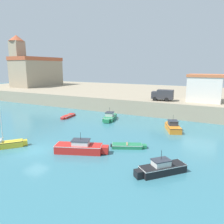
{
  "coord_description": "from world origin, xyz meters",
  "views": [
    {
      "loc": [
        19.53,
        -17.64,
        9.91
      ],
      "look_at": [
        2.22,
        15.8,
        2.0
      ],
      "focal_mm": 35.0,
      "sensor_mm": 36.0,
      "label": 1
    }
  ],
  "objects_px": {
    "sailboat_yellow_0": "(0,145)",
    "dinghy_red_3": "(68,116)",
    "dinghy_green_1": "(128,146)",
    "motorboat_green_4": "(110,117)",
    "motorboat_black_6": "(161,168)",
    "motorboat_red_5": "(80,148)",
    "motorboat_orange_2": "(173,127)",
    "truck_on_quay": "(163,95)",
    "church": "(34,70)",
    "harbor_shed_mid_row": "(205,88)"
  },
  "relations": [
    {
      "from": "motorboat_orange_2",
      "to": "truck_on_quay",
      "type": "height_order",
      "value": "truck_on_quay"
    },
    {
      "from": "dinghy_green_1",
      "to": "motorboat_green_4",
      "type": "distance_m",
      "value": 14.68
    },
    {
      "from": "motorboat_red_5",
      "to": "motorboat_green_4",
      "type": "bearing_deg",
      "value": 105.85
    },
    {
      "from": "dinghy_green_1",
      "to": "dinghy_red_3",
      "type": "distance_m",
      "value": 19.69
    },
    {
      "from": "motorboat_orange_2",
      "to": "motorboat_red_5",
      "type": "bearing_deg",
      "value": -118.5
    },
    {
      "from": "motorboat_red_5",
      "to": "motorboat_black_6",
      "type": "xyz_separation_m",
      "value": [
        9.75,
        -0.71,
        -0.08
      ]
    },
    {
      "from": "harbor_shed_mid_row",
      "to": "truck_on_quay",
      "type": "height_order",
      "value": "harbor_shed_mid_row"
    },
    {
      "from": "truck_on_quay",
      "to": "sailboat_yellow_0",
      "type": "bearing_deg",
      "value": -114.54
    },
    {
      "from": "motorboat_black_6",
      "to": "truck_on_quay",
      "type": "bearing_deg",
      "value": 104.63
    },
    {
      "from": "harbor_shed_mid_row",
      "to": "truck_on_quay",
      "type": "bearing_deg",
      "value": -160.49
    },
    {
      "from": "sailboat_yellow_0",
      "to": "church",
      "type": "relative_size",
      "value": 0.31
    },
    {
      "from": "motorboat_black_6",
      "to": "dinghy_green_1",
      "type": "bearing_deg",
      "value": 139.23
    },
    {
      "from": "harbor_shed_mid_row",
      "to": "truck_on_quay",
      "type": "relative_size",
      "value": 1.44
    },
    {
      "from": "dinghy_green_1",
      "to": "motorboat_black_6",
      "type": "height_order",
      "value": "motorboat_black_6"
    },
    {
      "from": "motorboat_orange_2",
      "to": "dinghy_red_3",
      "type": "bearing_deg",
      "value": -179.03
    },
    {
      "from": "church",
      "to": "motorboat_red_5",
      "type": "bearing_deg",
      "value": -38.95
    },
    {
      "from": "harbor_shed_mid_row",
      "to": "dinghy_green_1",
      "type": "bearing_deg",
      "value": -105.62
    },
    {
      "from": "motorboat_orange_2",
      "to": "dinghy_red_3",
      "type": "relative_size",
      "value": 1.17
    },
    {
      "from": "sailboat_yellow_0",
      "to": "harbor_shed_mid_row",
      "type": "bearing_deg",
      "value": 56.35
    },
    {
      "from": "church",
      "to": "dinghy_green_1",
      "type": "bearing_deg",
      "value": -33.47
    },
    {
      "from": "sailboat_yellow_0",
      "to": "dinghy_red_3",
      "type": "bearing_deg",
      "value": 100.72
    },
    {
      "from": "dinghy_red_3",
      "to": "motorboat_red_5",
      "type": "relative_size",
      "value": 0.7
    },
    {
      "from": "motorboat_green_4",
      "to": "church",
      "type": "relative_size",
      "value": 0.32
    },
    {
      "from": "dinghy_red_3",
      "to": "motorboat_green_4",
      "type": "bearing_deg",
      "value": 13.32
    },
    {
      "from": "dinghy_green_1",
      "to": "motorboat_black_6",
      "type": "xyz_separation_m",
      "value": [
        5.39,
        -4.65,
        0.27
      ]
    },
    {
      "from": "motorboat_red_5",
      "to": "harbor_shed_mid_row",
      "type": "height_order",
      "value": "harbor_shed_mid_row"
    },
    {
      "from": "sailboat_yellow_0",
      "to": "harbor_shed_mid_row",
      "type": "relative_size",
      "value": 0.82
    },
    {
      "from": "dinghy_green_1",
      "to": "motorboat_green_4",
      "type": "xyz_separation_m",
      "value": [
        -8.8,
        11.74,
        0.27
      ]
    },
    {
      "from": "sailboat_yellow_0",
      "to": "dinghy_green_1",
      "type": "xyz_separation_m",
      "value": [
        13.84,
        7.39,
        -0.21
      ]
    },
    {
      "from": "dinghy_green_1",
      "to": "motorboat_green_4",
      "type": "relative_size",
      "value": 0.77
    },
    {
      "from": "motorboat_orange_2",
      "to": "harbor_shed_mid_row",
      "type": "relative_size",
      "value": 0.8
    },
    {
      "from": "dinghy_green_1",
      "to": "motorboat_orange_2",
      "type": "bearing_deg",
      "value": 72.05
    },
    {
      "from": "dinghy_green_1",
      "to": "motorboat_orange_2",
      "type": "xyz_separation_m",
      "value": [
        3.28,
        10.12,
        0.33
      ]
    },
    {
      "from": "sailboat_yellow_0",
      "to": "motorboat_green_4",
      "type": "distance_m",
      "value": 19.78
    },
    {
      "from": "motorboat_green_4",
      "to": "harbor_shed_mid_row",
      "type": "height_order",
      "value": "harbor_shed_mid_row"
    },
    {
      "from": "motorboat_orange_2",
      "to": "motorboat_red_5",
      "type": "relative_size",
      "value": 0.82
    },
    {
      "from": "motorboat_black_6",
      "to": "church",
      "type": "relative_size",
      "value": 0.26
    },
    {
      "from": "sailboat_yellow_0",
      "to": "dinghy_green_1",
      "type": "distance_m",
      "value": 15.69
    },
    {
      "from": "dinghy_red_3",
      "to": "dinghy_green_1",
      "type": "bearing_deg",
      "value": -29.77
    },
    {
      "from": "sailboat_yellow_0",
      "to": "dinghy_red_3",
      "type": "xyz_separation_m",
      "value": [
        -3.25,
        17.17,
        -0.22
      ]
    },
    {
      "from": "church",
      "to": "harbor_shed_mid_row",
      "type": "distance_m",
      "value": 58.08
    },
    {
      "from": "church",
      "to": "truck_on_quay",
      "type": "xyz_separation_m",
      "value": [
        49.46,
        -13.04,
        -4.53
      ]
    },
    {
      "from": "dinghy_red_3",
      "to": "motorboat_red_5",
      "type": "xyz_separation_m",
      "value": [
        12.74,
        -13.72,
        0.35
      ]
    },
    {
      "from": "motorboat_green_4",
      "to": "church",
      "type": "distance_m",
      "value": 47.82
    },
    {
      "from": "motorboat_black_6",
      "to": "motorboat_green_4",
      "type": "bearing_deg",
      "value": 130.9
    },
    {
      "from": "sailboat_yellow_0",
      "to": "truck_on_quay",
      "type": "bearing_deg",
      "value": 65.46
    },
    {
      "from": "sailboat_yellow_0",
      "to": "motorboat_black_6",
      "type": "distance_m",
      "value": 19.43
    },
    {
      "from": "motorboat_green_4",
      "to": "motorboat_red_5",
      "type": "relative_size",
      "value": 0.88
    },
    {
      "from": "dinghy_green_1",
      "to": "truck_on_quay",
      "type": "xyz_separation_m",
      "value": [
        -1.15,
        20.41,
        3.97
      ]
    },
    {
      "from": "motorboat_red_5",
      "to": "harbor_shed_mid_row",
      "type": "distance_m",
      "value": 29.57
    }
  ]
}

